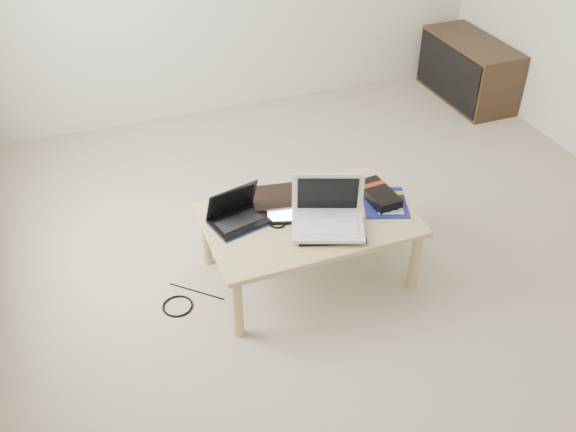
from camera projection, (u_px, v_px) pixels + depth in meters
name	position (u px, v px, depth m)	size (l,w,h in m)	color
ground	(347.00, 245.00, 3.85)	(4.00, 4.00, 0.00)	#B6A994
coffee_table	(308.00, 225.00, 3.43)	(1.10, 0.70, 0.40)	tan
media_cabinet	(468.00, 70.00, 5.30)	(0.41, 0.90, 0.50)	#3D2919
book	(278.00, 198.00, 3.52)	(0.32, 0.28, 0.03)	black
netbook	(237.00, 215.00, 3.35)	(0.33, 0.27, 0.20)	black
tablet	(287.00, 213.00, 3.42)	(0.30, 0.27, 0.01)	black
remote	(340.00, 205.00, 3.47)	(0.06, 0.23, 0.02)	#A9A9AD
neoprene_sleeve	(330.00, 229.00, 3.31)	(0.34, 0.25, 0.02)	black
white_laptop	(328.00, 215.00, 3.29)	(0.44, 0.38, 0.27)	silver
motherboard	(385.00, 203.00, 3.50)	(0.32, 0.36, 0.01)	#0D1455
gpu_box	(378.00, 195.00, 3.52)	(0.16, 0.29, 0.06)	black
cable_coil	(277.00, 223.00, 3.35)	(0.09, 0.09, 0.01)	black
floor_cable_coil	(178.00, 306.00, 3.42)	(0.16, 0.16, 0.01)	black
floor_cable_trail	(197.00, 291.00, 3.52)	(0.01, 0.01, 0.33)	black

